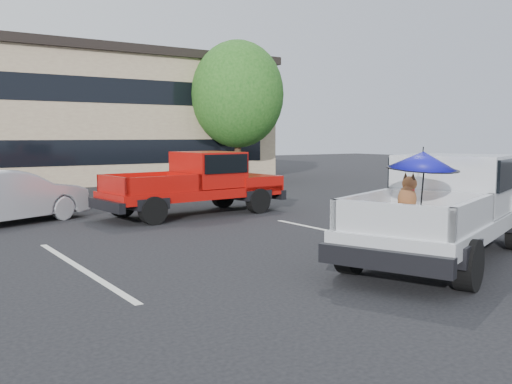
# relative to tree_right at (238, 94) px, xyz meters

# --- Properties ---
(ground) EXTENTS (90.00, 90.00, 0.00)m
(ground) POSITION_rel_tree_right_xyz_m (-9.00, -16.00, -4.21)
(ground) COLOR black
(ground) RESTS_ON ground
(stripe_left) EXTENTS (0.12, 5.00, 0.01)m
(stripe_left) POSITION_rel_tree_right_xyz_m (-12.00, -14.00, -4.21)
(stripe_left) COLOR silver
(stripe_left) RESTS_ON ground
(stripe_right) EXTENTS (0.12, 5.00, 0.01)m
(stripe_right) POSITION_rel_tree_right_xyz_m (-6.00, -14.00, -4.21)
(stripe_right) COLOR silver
(stripe_right) RESTS_ON ground
(motel_building) EXTENTS (20.40, 8.40, 6.30)m
(motel_building) POSITION_rel_tree_right_xyz_m (-7.00, 4.99, -1.00)
(motel_building) COLOR tan
(motel_building) RESTS_ON ground
(tree_right) EXTENTS (4.46, 4.46, 6.78)m
(tree_right) POSITION_rel_tree_right_xyz_m (0.00, 0.00, 0.00)
(tree_right) COLOR #332114
(tree_right) RESTS_ON ground
(tree_back) EXTENTS (4.68, 4.68, 7.11)m
(tree_back) POSITION_rel_tree_right_xyz_m (-3.00, 8.00, 0.20)
(tree_back) COLOR #332114
(tree_back) RESTS_ON ground
(silver_pickup) EXTENTS (6.01, 3.89, 2.06)m
(silver_pickup) POSITION_rel_tree_right_xyz_m (-6.14, -16.87, -3.16)
(silver_pickup) COLOR black
(silver_pickup) RESTS_ON ground
(red_pickup) EXTENTS (5.51, 2.33, 1.77)m
(red_pickup) POSITION_rel_tree_right_xyz_m (-7.01, -9.25, -3.24)
(red_pickup) COLOR black
(red_pickup) RESTS_ON ground
(silver_sedan) EXTENTS (4.45, 2.94, 1.39)m
(silver_sedan) POSITION_rel_tree_right_xyz_m (-12.03, -8.06, -3.51)
(silver_sedan) COLOR #ADAEB4
(silver_sedan) RESTS_ON ground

